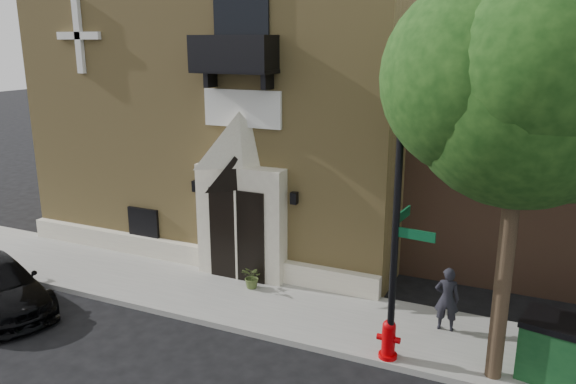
% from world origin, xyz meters
% --- Properties ---
extents(ground, '(120.00, 120.00, 0.00)m').
position_xyz_m(ground, '(0.00, 0.00, 0.00)').
color(ground, black).
rests_on(ground, ground).
extents(sidewalk, '(42.00, 3.00, 0.15)m').
position_xyz_m(sidewalk, '(1.00, 1.50, 0.07)').
color(sidewalk, gray).
rests_on(sidewalk, ground).
extents(church, '(12.20, 11.01, 9.30)m').
position_xyz_m(church, '(-2.99, 7.95, 4.63)').
color(church, tan).
rests_on(church, ground).
extents(street_tree_left, '(4.97, 4.38, 7.77)m').
position_xyz_m(street_tree_left, '(6.03, 0.35, 5.87)').
color(street_tree_left, '#38281C').
rests_on(street_tree_left, sidewalk).
extents(street_sign, '(0.88, 0.91, 5.52)m').
position_xyz_m(street_sign, '(3.95, 0.22, 2.93)').
color(street_sign, black).
rests_on(street_sign, sidewalk).
extents(fire_hydrant, '(0.50, 0.40, 0.87)m').
position_xyz_m(fire_hydrant, '(3.90, 0.23, 0.58)').
color(fire_hydrant, '#B70004').
rests_on(fire_hydrant, sidewalk).
extents(dumpster, '(2.11, 1.46, 1.26)m').
position_xyz_m(dumpster, '(7.40, 0.82, 0.79)').
color(dumpster, '#0F3819').
rests_on(dumpster, sidewalk).
extents(planter, '(0.70, 0.65, 0.63)m').
position_xyz_m(planter, '(-0.34, 2.11, 0.47)').
color(planter, '#4B5D2B').
rests_on(planter, sidewalk).
extents(pedestrian_near, '(0.60, 0.43, 1.54)m').
position_xyz_m(pedestrian_near, '(4.80, 1.96, 0.92)').
color(pedestrian_near, black).
rests_on(pedestrian_near, sidewalk).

